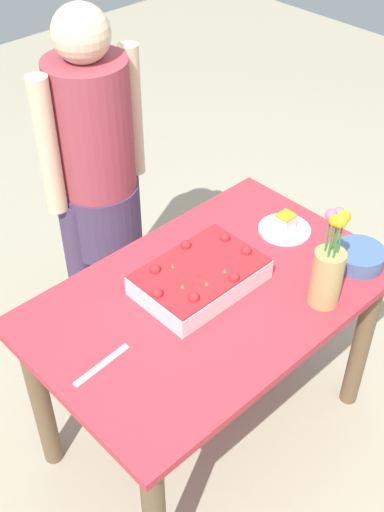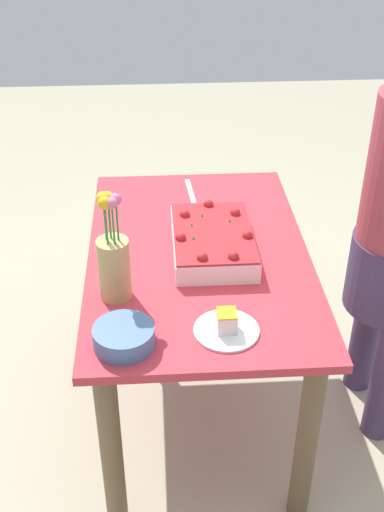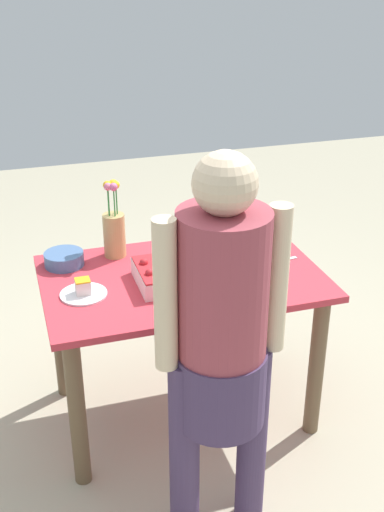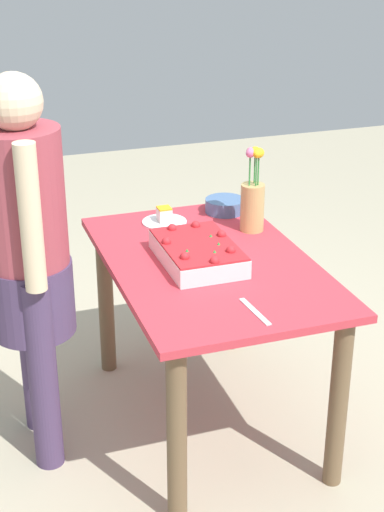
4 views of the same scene
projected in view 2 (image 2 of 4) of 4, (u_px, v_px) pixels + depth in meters
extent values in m
plane|color=#AEA68B|center=(197.00, 401.00, 2.63)|extent=(8.00, 8.00, 0.00)
cube|color=#C2333F|center=(198.00, 255.00, 2.23)|extent=(1.20, 0.76, 0.03)
cylinder|color=brown|center=(307.00, 440.00, 2.01)|extent=(0.07, 0.07, 0.70)
cylinder|color=brown|center=(257.00, 257.00, 2.89)|extent=(0.07, 0.07, 0.70)
cylinder|color=brown|center=(111.00, 450.00, 1.98)|extent=(0.07, 0.07, 0.70)
cylinder|color=brown|center=(121.00, 262.00, 2.85)|extent=(0.07, 0.07, 0.70)
cube|color=white|center=(213.00, 242.00, 2.21)|extent=(0.41, 0.27, 0.07)
cube|color=red|center=(213.00, 232.00, 2.18)|extent=(0.40, 0.27, 0.01)
sphere|color=red|center=(208.00, 204.00, 2.33)|extent=(0.04, 0.04, 0.04)
sphere|color=red|center=(185.00, 214.00, 2.27)|extent=(0.04, 0.04, 0.04)
sphere|color=red|center=(181.00, 238.00, 2.14)|extent=(0.04, 0.04, 0.04)
sphere|color=red|center=(202.00, 257.00, 2.04)|extent=(0.04, 0.04, 0.04)
sphere|color=red|center=(233.00, 256.00, 2.04)|extent=(0.04, 0.04, 0.04)
sphere|color=red|center=(247.00, 235.00, 2.15)|extent=(0.04, 0.04, 0.04)
sphere|color=red|center=(235.00, 213.00, 2.28)|extent=(0.04, 0.04, 0.04)
cone|color=#2D8438|center=(192.00, 226.00, 2.21)|extent=(0.02, 0.02, 0.02)
cone|color=#2D8438|center=(194.00, 238.00, 2.14)|extent=(0.02, 0.02, 0.02)
cone|color=#2D8438|center=(202.00, 216.00, 2.27)|extent=(0.02, 0.02, 0.02)
cone|color=#2D8438|center=(229.00, 221.00, 2.23)|extent=(0.02, 0.02, 0.02)
cylinder|color=white|center=(226.00, 330.00, 1.86)|extent=(0.19, 0.19, 0.01)
cube|color=white|center=(227.00, 322.00, 1.85)|extent=(0.06, 0.06, 0.06)
cube|color=gold|center=(227.00, 313.00, 1.83)|extent=(0.06, 0.06, 0.01)
cube|color=silver|center=(190.00, 191.00, 2.59)|extent=(0.20, 0.04, 0.00)
cylinder|color=tan|center=(114.00, 269.00, 1.96)|extent=(0.10, 0.10, 0.20)
cylinder|color=#2D8438|center=(109.00, 218.00, 1.88)|extent=(0.01, 0.01, 0.14)
sphere|color=yellow|center=(108.00, 197.00, 1.84)|extent=(0.03, 0.03, 0.03)
cylinder|color=#2D8438|center=(105.00, 219.00, 1.87)|extent=(0.01, 0.01, 0.14)
sphere|color=gold|center=(103.00, 199.00, 1.83)|extent=(0.04, 0.04, 0.04)
cylinder|color=#2D8438|center=(106.00, 224.00, 1.85)|extent=(0.01, 0.01, 0.14)
sphere|color=gold|center=(104.00, 203.00, 1.81)|extent=(0.04, 0.04, 0.04)
cylinder|color=#2D8438|center=(113.00, 224.00, 1.85)|extent=(0.01, 0.01, 0.14)
sphere|color=#D96B8C|center=(112.00, 203.00, 1.81)|extent=(0.03, 0.03, 0.03)
cylinder|color=#2D8438|center=(117.00, 220.00, 1.87)|extent=(0.01, 0.01, 0.14)
sphere|color=#D16693|center=(116.00, 199.00, 1.83)|extent=(0.04, 0.04, 0.04)
cylinder|color=#496999|center=(124.00, 337.00, 1.80)|extent=(0.18, 0.18, 0.06)
cylinder|color=#463456|center=(370.00, 310.00, 2.51)|extent=(0.11, 0.11, 0.78)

